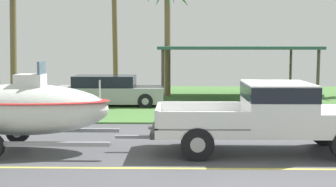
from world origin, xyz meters
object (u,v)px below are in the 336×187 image
at_px(pickup_truck_towing, 275,113).
at_px(boat_on_trailer, 22,109).
at_px(parked_sedan_near, 109,91).
at_px(palm_tree_far_right, 167,1).
at_px(carport_awning, 234,49).
at_px(palm_tree_near_right, 12,3).

distance_m(pickup_truck_towing, boat_on_trailer, 6.55).
height_order(boat_on_trailer, parked_sedan_near, boat_on_trailer).
distance_m(pickup_truck_towing, palm_tree_far_right, 13.21).
height_order(carport_awning, palm_tree_far_right, palm_tree_far_right).
relative_size(palm_tree_near_right, palm_tree_far_right, 1.06).
distance_m(carport_awning, palm_tree_far_right, 4.20).
bearing_deg(palm_tree_far_right, parked_sedan_near, -125.95).
relative_size(pickup_truck_towing, parked_sedan_near, 1.18).
xyz_separation_m(carport_awning, palm_tree_near_right, (-12.06, 2.56, 2.52)).
bearing_deg(parked_sedan_near, palm_tree_far_right, 54.05).
xyz_separation_m(carport_awning, palm_tree_far_right, (-3.39, 0.55, 2.43)).
distance_m(parked_sedan_near, palm_tree_near_right, 9.34).
bearing_deg(boat_on_trailer, palm_tree_far_right, 74.22).
height_order(pickup_truck_towing, palm_tree_near_right, palm_tree_near_right).
distance_m(parked_sedan_near, carport_awning, 6.83).
distance_m(pickup_truck_towing, carport_awning, 11.77).
height_order(boat_on_trailer, palm_tree_near_right, palm_tree_near_right).
xyz_separation_m(pickup_truck_towing, palm_tree_far_right, (-3.10, 12.21, 3.97)).
bearing_deg(palm_tree_near_right, boat_on_trailer, -69.84).
xyz_separation_m(pickup_truck_towing, carport_awning, (0.28, 11.66, 1.54)).
relative_size(boat_on_trailer, carport_awning, 0.78).
bearing_deg(palm_tree_far_right, carport_awning, -9.18).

